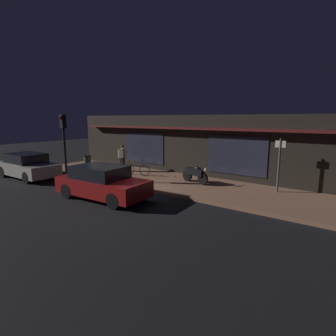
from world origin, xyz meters
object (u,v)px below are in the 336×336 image
(motorcycle, at_px, (195,173))
(bicycle_parked, at_px, (137,169))
(person_photographer, at_px, (123,157))
(sign_post, at_px, (279,162))
(traffic_light_pole, at_px, (64,137))
(parked_car_far, at_px, (102,182))
(trash_bin, at_px, (87,162))
(parked_car_near, at_px, (27,166))

(motorcycle, height_order, bicycle_parked, motorcycle)
(bicycle_parked, xyz_separation_m, person_photographer, (-1.61, 0.45, 0.52))
(motorcycle, relative_size, sign_post, 0.70)
(person_photographer, distance_m, traffic_light_pole, 3.96)
(traffic_light_pole, bearing_deg, parked_car_far, -10.81)
(trash_bin, relative_size, parked_car_near, 0.23)
(person_photographer, bearing_deg, motorcycle, -0.72)
(sign_post, bearing_deg, traffic_light_pole, -155.84)
(sign_post, bearing_deg, trash_bin, -171.37)
(trash_bin, bearing_deg, bicycle_parked, 9.07)
(person_photographer, xyz_separation_m, parked_car_near, (-3.50, -4.20, -0.32))
(bicycle_parked, distance_m, parked_car_far, 4.24)
(person_photographer, xyz_separation_m, trash_bin, (-2.13, -1.05, -0.41))
(motorcycle, distance_m, trash_bin, 7.51)
(trash_bin, height_order, traffic_light_pole, traffic_light_pole)
(person_photographer, bearing_deg, bicycle_parked, -15.60)
(traffic_light_pole, relative_size, parked_car_far, 0.85)
(motorcycle, height_order, parked_car_far, parked_car_far)
(motorcycle, height_order, parked_car_near, parked_car_near)
(trash_bin, bearing_deg, motorcycle, 7.51)
(bicycle_parked, distance_m, sign_post, 7.69)
(bicycle_parked, distance_m, traffic_light_pole, 4.31)
(person_photographer, distance_m, parked_car_near, 5.48)
(motorcycle, bearing_deg, parked_car_far, -115.80)
(bicycle_parked, relative_size, trash_bin, 1.75)
(sign_post, distance_m, trash_bin, 11.45)
(parked_car_far, bearing_deg, bicycle_parked, 112.52)
(sign_post, relative_size, parked_car_near, 0.58)
(motorcycle, height_order, person_photographer, person_photographer)
(person_photographer, relative_size, parked_car_far, 0.40)
(traffic_light_pole, bearing_deg, sign_post, 24.16)
(bicycle_parked, height_order, trash_bin, trash_bin)
(bicycle_parked, height_order, sign_post, sign_post)
(person_photographer, distance_m, parked_car_far, 5.45)
(bicycle_parked, distance_m, parked_car_near, 6.34)
(motorcycle, xyz_separation_m, parked_car_near, (-8.82, -4.13, 0.06))
(person_photographer, relative_size, traffic_light_pole, 0.46)
(bicycle_parked, relative_size, traffic_light_pole, 0.45)
(sign_post, bearing_deg, motorcycle, -169.21)
(traffic_light_pole, xyz_separation_m, parked_car_near, (-3.02, -0.54, -1.77))
(bicycle_parked, bearing_deg, parked_car_near, -143.79)
(parked_car_far, bearing_deg, trash_bin, 148.29)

